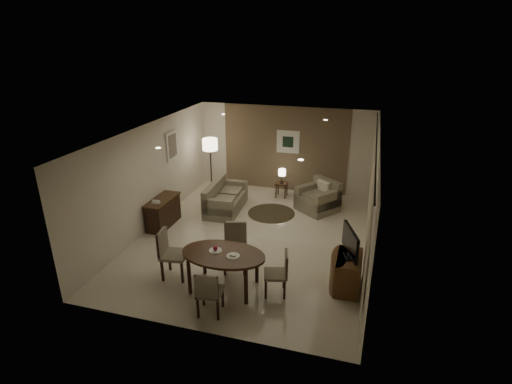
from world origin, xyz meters
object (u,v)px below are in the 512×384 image
(armchair, at_px, (318,196))
(floor_lamp, at_px, (211,167))
(chair_left, at_px, (175,254))
(sofa, at_px, (226,197))
(chair_far, at_px, (235,249))
(dining_table, at_px, (224,271))
(side_table, at_px, (282,190))
(tv_cabinet, at_px, (348,272))
(console_desk, at_px, (163,212))
(chair_right, at_px, (275,274))
(chair_near, at_px, (210,291))

(armchair, xyz_separation_m, floor_lamp, (-3.37, 0.29, 0.46))
(chair_left, bearing_deg, sofa, -4.58)
(chair_far, bearing_deg, dining_table, -105.01)
(sofa, xyz_separation_m, floor_lamp, (-0.83, 0.98, 0.50))
(dining_table, relative_size, side_table, 3.71)
(dining_table, bearing_deg, tv_cabinet, 16.22)
(tv_cabinet, bearing_deg, chair_far, -179.93)
(chair_left, bearing_deg, tv_cabinet, -87.66)
(console_desk, bearing_deg, chair_right, -30.57)
(chair_left, relative_size, floor_lamp, 0.58)
(chair_near, bearing_deg, chair_far, -96.14)
(chair_right, bearing_deg, chair_left, -104.81)
(dining_table, relative_size, sofa, 0.97)
(chair_left, bearing_deg, chair_right, -97.29)
(tv_cabinet, relative_size, chair_near, 0.98)
(tv_cabinet, xyz_separation_m, chair_left, (-3.48, -0.59, 0.18))
(armchair, height_order, side_table, armchair)
(chair_far, bearing_deg, tv_cabinet, -14.97)
(chair_left, height_order, armchair, chair_left)
(chair_far, distance_m, side_table, 4.33)
(chair_right, distance_m, armchair, 4.18)
(chair_near, height_order, armchair, chair_near)
(tv_cabinet, bearing_deg, armchair, 107.27)
(floor_lamp, bearing_deg, sofa, -49.64)
(tv_cabinet, height_order, chair_near, chair_near)
(dining_table, bearing_deg, chair_far, 90.04)
(chair_near, bearing_deg, sofa, -80.77)
(chair_near, height_order, floor_lamp, floor_lamp)
(floor_lamp, bearing_deg, console_desk, -99.79)
(armchair, relative_size, side_table, 2.20)
(tv_cabinet, height_order, floor_lamp, floor_lamp)
(chair_left, distance_m, floor_lamp, 4.59)
(dining_table, bearing_deg, sofa, 109.55)
(console_desk, bearing_deg, armchair, 28.91)
(chair_left, bearing_deg, dining_table, -102.43)
(dining_table, height_order, chair_near, chair_near)
(tv_cabinet, xyz_separation_m, chair_right, (-1.35, -0.59, 0.10))
(chair_right, bearing_deg, side_table, 176.48)
(console_desk, height_order, chair_far, chair_far)
(console_desk, xyz_separation_m, chair_right, (3.54, -2.09, 0.07))
(chair_far, height_order, floor_lamp, floor_lamp)
(armchair, bearing_deg, chair_left, -80.91)
(chair_near, xyz_separation_m, floor_lamp, (-2.14, 5.36, 0.45))
(side_table, bearing_deg, sofa, -132.83)
(chair_near, bearing_deg, tv_cabinet, -155.10)
(tv_cabinet, height_order, chair_left, chair_left)
(chair_left, height_order, floor_lamp, floor_lamp)
(console_desk, distance_m, chair_near, 3.92)
(sofa, distance_m, floor_lamp, 1.38)
(sofa, bearing_deg, armchair, -77.67)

